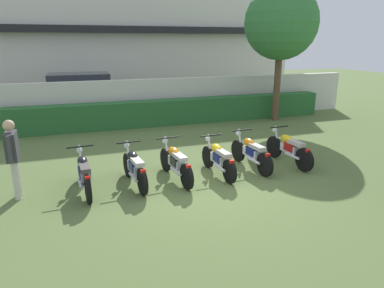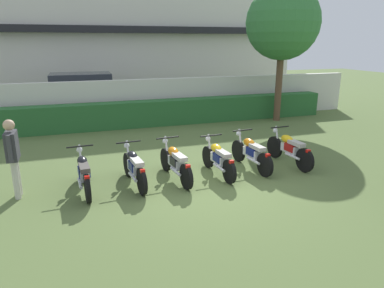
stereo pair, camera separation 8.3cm
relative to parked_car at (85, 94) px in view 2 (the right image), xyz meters
The scene contains 13 objects.
ground 10.30m from the parked_car, 77.54° to the right, with size 60.00×60.00×0.00m, color #566B38.
building 6.69m from the parked_car, 68.72° to the left, with size 20.78×6.50×7.40m.
compound_wall 3.49m from the parked_car, 50.61° to the right, with size 19.74×0.30×1.80m, color silver.
hedge_row 4.08m from the parked_car, 56.91° to the right, with size 15.79×0.70×1.01m, color #28602D.
parked_car is the anchor object (origin of this frame).
tree_near_inspector 9.30m from the parked_car, 28.46° to the right, with size 2.99×2.99×5.52m.
motorcycle_in_row_0 9.43m from the parked_car, 93.00° to the right, with size 0.60×1.85×0.97m.
motorcycle_in_row_1 9.41m from the parked_car, 86.04° to the right, with size 0.60×1.83×0.96m.
motorcycle_in_row_2 9.50m from the parked_car, 79.88° to the right, with size 0.60×1.95×0.96m.
motorcycle_in_row_3 9.82m from the parked_car, 73.55° to the right, with size 0.60×1.81×0.95m.
motorcycle_in_row_4 10.00m from the parked_car, 67.68° to the right, with size 0.60×1.92×0.97m.
motorcycle_in_row_5 10.53m from the parked_car, 61.93° to the right, with size 0.60×1.93×0.97m.
inspector_person 9.41m from the parked_car, 101.57° to the right, with size 0.23×0.69×1.73m.
Camera 2 is at (-2.79, -7.21, 3.28)m, focal length 33.07 mm.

